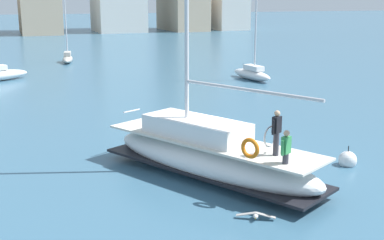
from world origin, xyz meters
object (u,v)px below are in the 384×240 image
at_px(main_sailboat, 209,154).
at_px(mooring_buoy, 348,160).
at_px(moored_sloop_near, 68,58).
at_px(moored_sloop_far, 252,73).
at_px(seagull, 256,215).

relative_size(main_sailboat, mooring_buoy, 14.52).
height_order(moored_sloop_near, mooring_buoy, moored_sloop_near).
height_order(moored_sloop_near, moored_sloop_far, moored_sloop_far).
height_order(moored_sloop_near, seagull, moored_sloop_near).
bearing_deg(moored_sloop_near, mooring_buoy, -80.29).
relative_size(main_sailboat, moored_sloop_near, 2.08).
distance_m(main_sailboat, moored_sloop_near, 37.70).
relative_size(main_sailboat, moored_sloop_far, 1.59).
bearing_deg(seagull, moored_sloop_near, 90.85).
distance_m(moored_sloop_near, seagull, 41.81).
distance_m(main_sailboat, mooring_buoy, 5.95).
xyz_separation_m(seagull, mooring_buoy, (5.96, 3.37, 0.08)).
height_order(main_sailboat, moored_sloop_far, main_sailboat).
bearing_deg(moored_sloop_near, moored_sloop_far, -52.77).
xyz_separation_m(main_sailboat, moored_sloop_far, (12.31, 20.56, -0.33)).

